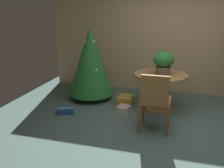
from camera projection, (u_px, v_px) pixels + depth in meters
The scene contains 9 objects.
ground_plane at pixel (170, 135), 3.83m from camera, with size 6.60×6.60×0.00m, color #4C6660.
back_wall_panel at pixel (179, 36), 5.48m from camera, with size 6.00×0.10×2.60m, color tan.
round_dining_table at pixel (160, 85), 4.67m from camera, with size 0.99×0.99×0.72m.
flower_vase at pixel (163, 61), 4.55m from camera, with size 0.38×0.38×0.42m.
wooden_chair_near at pixel (155, 99), 3.82m from camera, with size 0.48×0.45×0.95m.
holiday_tree at pixel (91, 61), 5.18m from camera, with size 0.96×0.96×1.54m.
gift_box_blue at pixel (66, 110), 4.64m from camera, with size 0.34×0.29×0.10m.
gift_box_gold at pixel (126, 100), 5.09m from camera, with size 0.31×0.31×0.16m.
gift_box_cream at pixel (124, 109), 4.65m from camera, with size 0.25×0.24×0.13m.
Camera 1 is at (0.06, -3.55, 1.88)m, focal length 39.53 mm.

